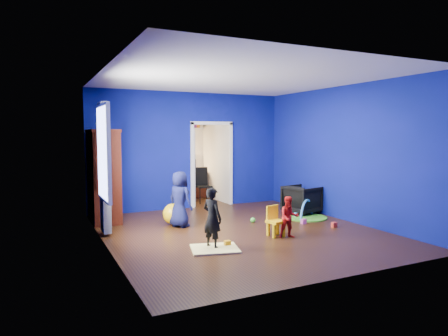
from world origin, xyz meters
name	(u,v)px	position (x,y,z in m)	size (l,w,h in m)	color
floor	(241,232)	(0.00, 0.00, 0.00)	(5.00, 5.50, 0.01)	black
ceiling	(242,78)	(0.00, 0.00, 2.90)	(5.00, 5.50, 0.01)	white
wall_back	(190,151)	(0.00, 2.75, 1.45)	(5.00, 0.02, 2.90)	navy
wall_front	(343,167)	(0.00, -2.75, 1.45)	(5.00, 0.02, 2.90)	navy
wall_left	(105,160)	(-2.50, 0.00, 1.45)	(0.02, 5.50, 2.90)	navy
wall_right	(343,153)	(2.50, 0.00, 1.45)	(0.02, 5.50, 2.90)	navy
alcove	(199,156)	(0.60, 3.62, 1.25)	(1.00, 1.75, 2.50)	silver
armchair	(302,200)	(2.10, 0.90, 0.33)	(0.71, 0.73, 0.67)	black
child_black	(212,218)	(-0.95, -0.78, 0.50)	(0.37, 0.24, 1.01)	black
child_navy	(180,199)	(-0.92, 0.88, 0.56)	(0.55, 0.36, 1.12)	#10123B
toddler_red	(289,217)	(0.57, -0.77, 0.38)	(0.37, 0.28, 0.75)	red
vase	(105,125)	(-2.21, 1.77, 2.05)	(0.17, 0.17, 0.18)	#0C6164
potted_plant	(100,120)	(-2.21, 2.29, 2.16)	(0.22, 0.22, 0.40)	#3D9134
tv_armoire	(104,176)	(-2.21, 2.07, 0.98)	(0.58, 1.14, 1.96)	#41140A
crt_tv	(105,174)	(-2.17, 2.07, 1.02)	(0.46, 0.70, 0.54)	silver
yellow_blanket	(215,249)	(-0.95, -0.88, 0.01)	(0.75, 0.60, 0.03)	#F2E07A
hopper_ball	(174,214)	(-0.97, 1.13, 0.22)	(0.44, 0.44, 0.44)	yellow
kid_chair	(276,223)	(0.42, -0.57, 0.25)	(0.28, 0.28, 0.50)	yellow
play_mat	(306,217)	(1.90, 0.46, 0.01)	(0.90, 0.90, 0.02)	green
toy_arch	(306,217)	(1.90, 0.46, 0.02)	(0.81, 0.81, 0.05)	#3F8CD8
window_left	(102,153)	(-2.48, 0.35, 1.55)	(0.03, 0.95, 1.55)	white
curtain	(104,168)	(-2.37, 0.90, 1.25)	(0.14, 0.42, 2.40)	slate
doorway	(211,166)	(0.60, 2.75, 1.05)	(1.16, 0.10, 2.10)	white
study_desk	(191,185)	(0.60, 4.26, 0.38)	(0.88, 0.44, 0.75)	#3D140A
desk_monitor	(189,165)	(0.60, 4.38, 0.95)	(0.40, 0.05, 0.32)	black
desk_lamp	(181,166)	(0.32, 4.32, 0.93)	(0.14, 0.14, 0.14)	#FFD88C
folding_chair	(203,186)	(0.60, 3.30, 0.46)	(0.40, 0.40, 0.92)	black
book_shelf	(189,129)	(0.60, 4.37, 2.02)	(0.88, 0.24, 0.04)	white
toy_0	(334,225)	(1.86, -0.49, 0.05)	(0.10, 0.08, 0.10)	red
toy_1	(295,215)	(1.74, 0.65, 0.06)	(0.11, 0.11, 0.11)	#26A2D8
toy_2	(227,244)	(-0.68, -0.80, 0.05)	(0.10, 0.08, 0.10)	#EF9E0C
toy_3	(253,220)	(0.60, 0.59, 0.06)	(0.11, 0.11, 0.11)	green
toy_4	(304,221)	(1.49, 0.02, 0.05)	(0.10, 0.08, 0.10)	#D851A5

